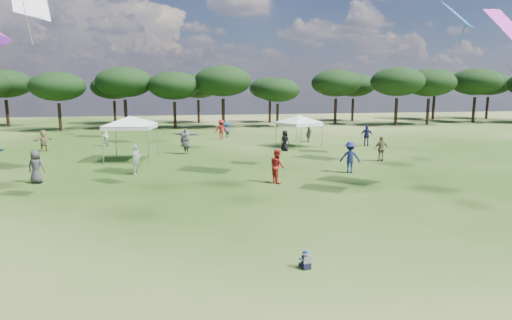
# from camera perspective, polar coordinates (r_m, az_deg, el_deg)

# --- Properties ---
(ground) EXTENTS (140.00, 140.00, 0.00)m
(ground) POSITION_cam_1_polar(r_m,az_deg,el_deg) (10.03, 10.07, -19.47)
(ground) COLOR #305118
(ground) RESTS_ON ground
(tree_line) EXTENTS (108.78, 17.63, 7.77)m
(tree_line) POSITION_cam_1_polar(r_m,az_deg,el_deg) (55.82, -5.75, 10.13)
(tree_line) COLOR black
(tree_line) RESTS_ON ground
(tent_left) EXTENTS (6.14, 6.14, 3.32)m
(tent_left) POSITION_cam_1_polar(r_m,az_deg,el_deg) (29.82, -16.44, 5.43)
(tent_left) COLOR gray
(tent_left) RESTS_ON ground
(tent_right) EXTENTS (5.41, 5.41, 2.94)m
(tent_right) POSITION_cam_1_polar(r_m,az_deg,el_deg) (35.61, 5.77, 5.77)
(tent_right) COLOR gray
(tent_right) RESTS_ON ground
(toddler) EXTENTS (0.36, 0.39, 0.52)m
(toddler) POSITION_cam_1_polar(r_m,az_deg,el_deg) (11.99, 6.66, -13.13)
(toddler) COLOR black
(toddler) RESTS_ON ground
(festival_crowd) EXTENTS (28.81, 22.44, 1.91)m
(festival_crowd) POSITION_cam_1_polar(r_m,az_deg,el_deg) (32.80, -7.12, 2.57)
(festival_crowd) COLOR navy
(festival_crowd) RESTS_ON ground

